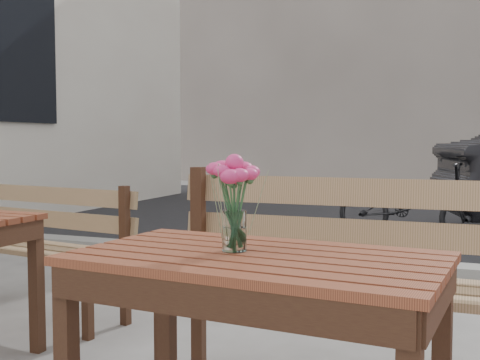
# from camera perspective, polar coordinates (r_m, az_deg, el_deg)

# --- Properties ---
(street) EXTENTS (30.00, 8.12, 0.12)m
(street) POSITION_cam_1_polar(r_m,az_deg,el_deg) (6.96, 17.19, -4.97)
(street) COLOR black
(street) RESTS_ON ground
(backdrop_buildings) EXTENTS (15.50, 4.00, 8.00)m
(backdrop_buildings) POSITION_cam_1_polar(r_m,az_deg,el_deg) (16.40, 20.39, 12.45)
(backdrop_buildings) COLOR slate
(backdrop_buildings) RESTS_ON ground
(main_table) EXTENTS (1.21, 0.77, 0.71)m
(main_table) POSITION_cam_1_polar(r_m,az_deg,el_deg) (1.94, 1.63, -10.43)
(main_table) COLOR #5D2918
(main_table) RESTS_ON ground
(main_bench) EXTENTS (1.56, 0.47, 0.97)m
(main_bench) POSITION_cam_1_polar(r_m,az_deg,el_deg) (2.56, 9.96, -7.17)
(main_bench) COLOR olive
(main_bench) RESTS_ON ground
(main_vase) EXTENTS (0.17, 0.17, 0.31)m
(main_vase) POSITION_cam_1_polar(r_m,az_deg,el_deg) (1.94, -0.53, -1.05)
(main_vase) COLOR white
(main_vase) RESTS_ON main_table
(second_bench) EXTENTS (1.38, 0.59, 0.83)m
(second_bench) POSITION_cam_1_polar(r_m,az_deg,el_deg) (3.92, -18.35, -4.75)
(second_bench) COLOR olive
(second_bench) RESTS_ON ground
(bicycle) EXTENTS (1.65, 0.71, 0.84)m
(bicycle) POSITION_cam_1_polar(r_m,az_deg,el_deg) (6.56, 16.16, -2.03)
(bicycle) COLOR black
(bicycle) RESTS_ON ground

